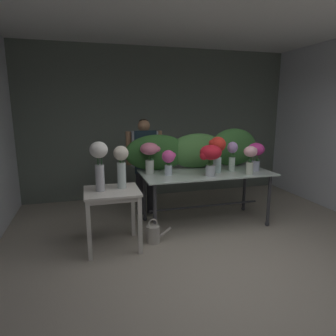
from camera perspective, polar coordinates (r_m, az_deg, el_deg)
ground_plane at (r=4.81m, az=3.50°, el=-10.47°), size 7.46×7.46×0.00m
wall_back at (r=6.09m, az=-1.61°, el=8.59°), size 5.55×0.12×2.96m
ceiling_slab at (r=4.60m, az=4.03°, el=26.82°), size 5.67×3.51×0.12m
display_table_glass at (r=4.59m, az=7.34°, el=-2.26°), size 1.99×0.93×0.84m
side_table_white at (r=3.85m, az=-10.79°, el=-5.77°), size 0.69×0.63×0.78m
florist at (r=4.93m, az=-4.59°, el=2.26°), size 0.61×0.24×1.63m
foliage_backdrop at (r=4.81m, az=5.71°, el=3.48°), size 2.25×0.31×0.63m
vase_blush_hydrangea at (r=4.46m, az=15.67°, el=2.07°), size 0.20×0.19×0.43m
vase_lilac_snapdragons at (r=4.67m, az=12.37°, el=2.63°), size 0.17×0.16×0.46m
vase_fuchsia_lilies at (r=4.29m, az=0.11°, el=1.55°), size 0.22×0.19×0.37m
vase_scarlet_freesia at (r=4.51m, az=9.58°, el=3.54°), size 0.26×0.24×0.54m
vase_crimson_ranunculus at (r=4.25m, az=8.23°, el=2.42°), size 0.33×0.31×0.45m
vase_magenta_dahlias at (r=4.77m, az=16.68°, el=2.74°), size 0.26×0.26×0.44m
vase_rosy_carnations at (r=4.36m, az=-3.55°, el=2.82°), size 0.30×0.28×0.47m
vase_white_roses_tall at (r=3.73m, az=-13.20°, el=1.32°), size 0.22×0.22×0.63m
vase_cream_lisianthus_tall at (r=3.82m, az=-9.03°, el=0.76°), size 0.19×0.19×0.55m
watering_can at (r=4.10m, az=-2.83°, el=-12.62°), size 0.35×0.18×0.34m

